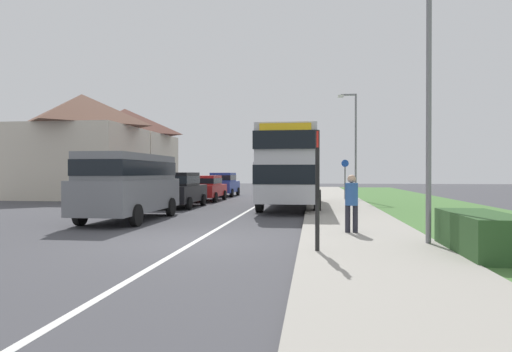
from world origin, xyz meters
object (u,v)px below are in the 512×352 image
object	(u,v)px
double_decker_bus	(291,164)
parked_car_red	(206,187)
parked_car_blue	(224,183)
street_lamp_mid	(354,139)
parked_car_black	(178,188)
street_lamp_near	(424,64)
pedestrian_at_stop	(352,201)
cycle_route_sign	(345,178)
parked_van_grey	(130,181)
bus_stop_sign	(317,182)

from	to	relation	value
double_decker_bus	parked_car_red	xyz separation A→B (m)	(-5.42, 4.50, -1.28)
parked_car_red	parked_car_blue	world-z (taller)	parked_car_blue
street_lamp_mid	parked_car_black	bearing A→B (deg)	-146.31
parked_car_black	street_lamp_near	world-z (taller)	street_lamp_near
double_decker_bus	parked_car_blue	xyz separation A→B (m)	(-5.48, 10.05, -1.20)
pedestrian_at_stop	double_decker_bus	bearing A→B (deg)	102.20
cycle_route_sign	street_lamp_near	distance (m)	16.89
parked_van_grey	pedestrian_at_stop	xyz separation A→B (m)	(7.59, -3.13, -0.43)
parked_car_black	parked_car_blue	xyz separation A→B (m)	(0.10, 10.62, -0.01)
parked_van_grey	street_lamp_near	size ratio (longest dim) A/B	0.76
bus_stop_sign	street_lamp_mid	xyz separation A→B (m)	(2.37, 18.06, 2.26)
parked_van_grey	parked_car_blue	world-z (taller)	parked_van_grey
parked_van_grey	pedestrian_at_stop	distance (m)	8.22
parked_car_black	street_lamp_mid	distance (m)	11.31
parked_car_red	parked_car_blue	bearing A→B (deg)	90.60
street_lamp_mid	parked_car_blue	bearing A→B (deg)	153.20
double_decker_bus	pedestrian_at_stop	world-z (taller)	double_decker_bus
double_decker_bus	parked_car_blue	world-z (taller)	double_decker_bus
bus_stop_sign	street_lamp_near	distance (m)	3.83
parked_car_blue	parked_van_grey	bearing A→B (deg)	-90.06
street_lamp_near	street_lamp_mid	world-z (taller)	street_lamp_near
cycle_route_sign	street_lamp_mid	size ratio (longest dim) A/B	0.39
parked_van_grey	parked_car_blue	size ratio (longest dim) A/B	1.31
pedestrian_at_stop	parked_car_red	bearing A→B (deg)	117.93
parked_van_grey	cycle_route_sign	distance (m)	14.66
parked_van_grey	street_lamp_mid	size ratio (longest dim) A/B	0.85
parked_car_black	parked_car_red	size ratio (longest dim) A/B	1.01
cycle_route_sign	street_lamp_mid	distance (m)	2.43
double_decker_bus	street_lamp_mid	xyz separation A→B (m)	(3.53, 5.50, 1.66)
cycle_route_sign	street_lamp_near	xyz separation A→B (m)	(0.57, -16.65, 2.78)
parked_car_blue	street_lamp_mid	world-z (taller)	street_lamp_mid
parked_van_grey	parked_car_red	bearing A→B (deg)	89.60
parked_car_blue	street_lamp_near	distance (m)	23.37
pedestrian_at_stop	street_lamp_near	bearing A→B (deg)	-46.82
street_lamp_near	parked_car_blue	bearing A→B (deg)	113.03
street_lamp_near	street_lamp_mid	xyz separation A→B (m)	(-0.05, 16.75, -0.41)
pedestrian_at_stop	parked_car_blue	bearing A→B (deg)	111.01
double_decker_bus	parked_car_red	bearing A→B (deg)	140.30
street_lamp_near	double_decker_bus	bearing A→B (deg)	107.61
parked_car_red	double_decker_bus	bearing A→B (deg)	-39.70
parked_van_grey	pedestrian_at_stop	bearing A→B (deg)	-22.42
double_decker_bus	street_lamp_mid	distance (m)	6.74
parked_car_black	pedestrian_at_stop	world-z (taller)	parked_car_black
bus_stop_sign	double_decker_bus	bearing A→B (deg)	95.26
parked_van_grey	cycle_route_sign	bearing A→B (deg)	54.57
pedestrian_at_stop	street_lamp_near	world-z (taller)	street_lamp_near
parked_car_black	cycle_route_sign	xyz separation A→B (m)	(8.58, 5.97, 0.48)
double_decker_bus	street_lamp_mid	bearing A→B (deg)	57.35
parked_car_red	pedestrian_at_stop	distance (m)	16.04
parked_van_grey	pedestrian_at_stop	world-z (taller)	parked_van_grey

